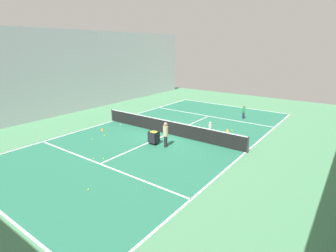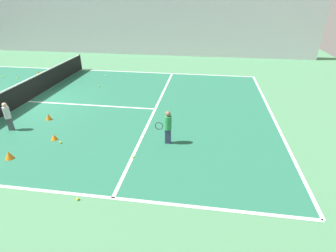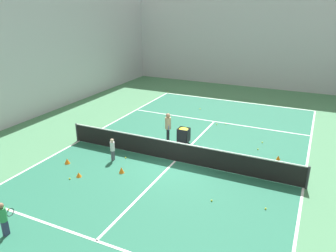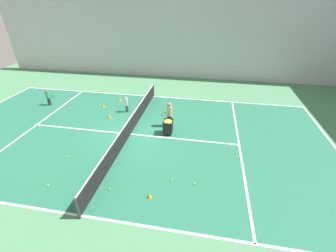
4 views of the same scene
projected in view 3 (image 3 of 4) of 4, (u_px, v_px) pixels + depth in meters
The scene contains 30 objects.
ground_plane at pixel (175, 161), 15.72m from camera, with size 37.12×37.12×0.00m, color #477F56.
court_playing_area at pixel (175, 161), 15.72m from camera, with size 11.54×22.61×0.00m.
line_baseline_far at pixel (234, 101), 25.30m from camera, with size 11.54×0.10×0.00m, color white.
line_sideline_left at pixel (79, 141), 18.01m from camera, with size 0.10×22.61×0.00m, color white.
line_sideline_right at pixel (303, 188), 13.43m from camera, with size 0.10×22.61×0.00m, color white.
line_service_near at pixel (96, 241), 10.45m from camera, with size 11.54×0.10×0.00m, color white.
line_service_far at pixel (214, 121), 20.99m from camera, with size 11.54×0.10×0.00m, color white.
line_centre_service at pixel (175, 161), 15.72m from camera, with size 0.10×12.43×0.00m, color white.
hall_enclosure_far at pixel (253, 44), 28.50m from camera, with size 22.06×0.15×7.52m.
tennis_net at pixel (175, 151), 15.54m from camera, with size 11.84×0.10×1.01m.
player_near_baseline at pixel (3, 217), 10.50m from camera, with size 0.25×0.57×1.22m.
coach_at_net at pixel (168, 125), 17.70m from camera, with size 0.45×0.64×1.60m.
child_midcourt at pixel (112, 148), 15.61m from camera, with size 0.25×0.25×1.12m.
ball_cart at pixel (184, 133), 17.52m from camera, with size 0.60×0.52×0.88m.
training_cone_0 at pixel (79, 175), 14.28m from camera, with size 0.24×0.24×0.21m, color orange.
training_cone_1 at pixel (122, 170), 14.60m from camera, with size 0.24×0.24×0.28m, color orange.
training_cone_2 at pixel (278, 158), 15.85m from camera, with size 0.20×0.20×0.20m, color orange.
training_cone_3 at pixel (67, 161), 15.45m from camera, with size 0.26×0.26×0.26m, color orange.
tennis_ball_0 at pixel (168, 92), 27.84m from camera, with size 0.07×0.07×0.07m, color yellow.
tennis_ball_1 at pixel (70, 179), 14.09m from camera, with size 0.07×0.07×0.07m, color yellow.
tennis_ball_2 at pixel (212, 201), 12.52m from camera, with size 0.07×0.07×0.07m, color yellow.
tennis_ball_3 at pixel (258, 149), 16.93m from camera, with size 0.07×0.07×0.07m, color yellow.
tennis_ball_4 at pixel (226, 124), 20.46m from camera, with size 0.07×0.07×0.07m, color yellow.
tennis_ball_5 at pixel (126, 158), 15.99m from camera, with size 0.07×0.07×0.07m, color yellow.
tennis_ball_7 at pixel (262, 142), 17.77m from camera, with size 0.07×0.07×0.07m, color yellow.
tennis_ball_8 at pixel (217, 124), 20.41m from camera, with size 0.07×0.07×0.07m, color yellow.
tennis_ball_9 at pixel (9, 210), 11.98m from camera, with size 0.07×0.07×0.07m, color yellow.
tennis_ball_10 at pixel (200, 109), 23.41m from camera, with size 0.07×0.07×0.07m, color yellow.
tennis_ball_11 at pixel (266, 209), 12.03m from camera, with size 0.07×0.07×0.07m, color yellow.
tennis_ball_12 at pixel (270, 175), 14.42m from camera, with size 0.07×0.07×0.07m, color yellow.
Camera 3 is at (5.68, -12.93, 7.12)m, focal length 35.00 mm.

